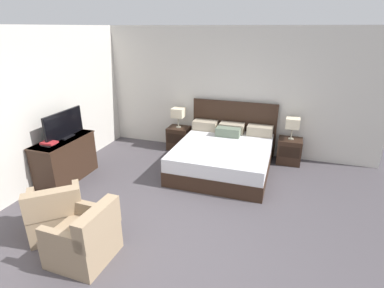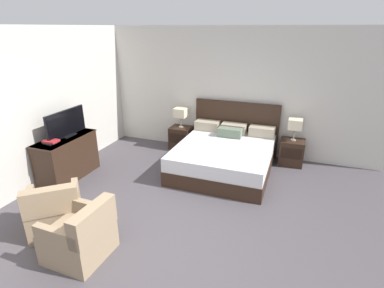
% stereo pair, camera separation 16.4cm
% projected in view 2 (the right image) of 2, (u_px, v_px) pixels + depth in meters
% --- Properties ---
extents(ground_plane, '(11.39, 11.39, 0.00)m').
position_uv_depth(ground_plane, '(143.00, 261.00, 3.66)').
color(ground_plane, '#4C474C').
extents(wall_back, '(6.53, 0.06, 2.70)m').
position_uv_depth(wall_back, '(225.00, 92.00, 6.51)').
color(wall_back, beige).
rests_on(wall_back, ground).
extents(wall_left, '(0.06, 5.60, 2.70)m').
position_uv_depth(wall_left, '(51.00, 105.00, 5.43)').
color(wall_left, beige).
rests_on(wall_left, ground).
extents(bed, '(1.85, 2.02, 1.17)m').
position_uv_depth(bed, '(225.00, 155.00, 5.91)').
color(bed, '#332116').
rests_on(bed, ground).
extents(nightstand_left, '(0.48, 0.41, 0.52)m').
position_uv_depth(nightstand_left, '(181.00, 138.00, 6.95)').
color(nightstand_left, '#332116').
rests_on(nightstand_left, ground).
extents(nightstand_right, '(0.48, 0.41, 0.52)m').
position_uv_depth(nightstand_right, '(292.00, 152.00, 6.15)').
color(nightstand_right, '#332116').
rests_on(nightstand_right, ground).
extents(table_lamp_left, '(0.27, 0.27, 0.45)m').
position_uv_depth(table_lamp_left, '(181.00, 113.00, 6.73)').
color(table_lamp_left, gray).
rests_on(table_lamp_left, nightstand_left).
extents(table_lamp_right, '(0.27, 0.27, 0.45)m').
position_uv_depth(table_lamp_right, '(295.00, 124.00, 5.94)').
color(table_lamp_right, gray).
rests_on(table_lamp_right, nightstand_right).
extents(dresser, '(0.51, 1.19, 0.79)m').
position_uv_depth(dresser, '(67.00, 157.00, 5.57)').
color(dresser, '#332116').
rests_on(dresser, ground).
extents(tv, '(0.18, 0.93, 0.49)m').
position_uv_depth(tv, '(66.00, 124.00, 5.43)').
color(tv, black).
rests_on(tv, dresser).
extents(book_red_cover, '(0.22, 0.17, 0.03)m').
position_uv_depth(book_red_cover, '(50.00, 143.00, 5.14)').
color(book_red_cover, '#383333').
rests_on(book_red_cover, dresser).
extents(book_blue_cover, '(0.25, 0.19, 0.03)m').
position_uv_depth(book_blue_cover, '(51.00, 141.00, 5.12)').
color(book_blue_cover, '#B7282D').
rests_on(book_blue_cover, book_red_cover).
extents(armchair_by_window, '(0.97, 0.97, 0.76)m').
position_uv_depth(armchair_by_window, '(55.00, 211.00, 4.15)').
color(armchair_by_window, '#9E8466').
rests_on(armchair_by_window, ground).
extents(armchair_companion, '(0.71, 0.70, 0.76)m').
position_uv_depth(armchair_companion, '(81.00, 237.00, 3.64)').
color(armchair_companion, '#9E8466').
rests_on(armchair_companion, ground).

